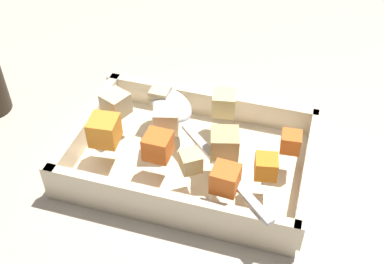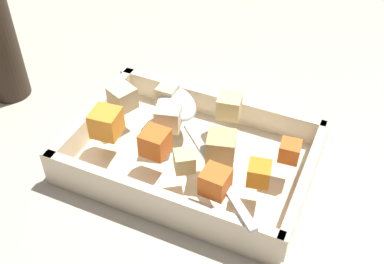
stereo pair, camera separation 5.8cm
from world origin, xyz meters
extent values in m
plane|color=#BCB29E|center=(0.00, 0.00, 0.00)|extent=(4.00, 4.00, 0.00)
cube|color=beige|center=(0.00, -0.01, 0.01)|extent=(0.30, 0.20, 0.01)
cube|color=beige|center=(0.00, -0.10, 0.03)|extent=(0.30, 0.01, 0.04)
cube|color=beige|center=(0.00, 0.09, 0.03)|extent=(0.30, 0.01, 0.04)
cube|color=beige|center=(-0.14, -0.01, 0.03)|extent=(0.01, 0.20, 0.04)
cube|color=beige|center=(0.15, -0.01, 0.03)|extent=(0.01, 0.20, 0.04)
cube|color=orange|center=(0.12, 0.01, 0.06)|extent=(0.03, 0.03, 0.02)
cube|color=orange|center=(0.06, -0.08, 0.07)|extent=(0.03, 0.03, 0.03)
cube|color=orange|center=(-0.10, -0.04, 0.07)|extent=(0.04, 0.04, 0.03)
cube|color=orange|center=(0.10, -0.04, 0.06)|extent=(0.03, 0.03, 0.03)
cube|color=orange|center=(-0.03, -0.05, 0.07)|extent=(0.03, 0.03, 0.03)
cube|color=tan|center=(0.05, -0.02, 0.07)|extent=(0.04, 0.04, 0.03)
cube|color=#E0CC89|center=(0.03, 0.05, 0.07)|extent=(0.03, 0.03, 0.03)
cube|color=beige|center=(-0.10, 0.01, 0.07)|extent=(0.04, 0.04, 0.03)
cube|color=beige|center=(-0.05, 0.04, 0.06)|extent=(0.03, 0.03, 0.02)
cube|color=#E0CC89|center=(0.02, -0.06, 0.06)|extent=(0.03, 0.03, 0.02)
cube|color=beige|center=(-0.03, 0.00, 0.07)|extent=(0.04, 0.04, 0.03)
ellipsoid|color=silver|center=(-0.04, 0.04, 0.06)|extent=(0.09, 0.09, 0.02)
cube|color=silver|center=(0.05, -0.05, 0.05)|extent=(0.14, 0.13, 0.01)
camera|label=1|loc=(0.13, -0.43, 0.45)|focal=44.92mm
camera|label=2|loc=(0.18, -0.41, 0.45)|focal=44.92mm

